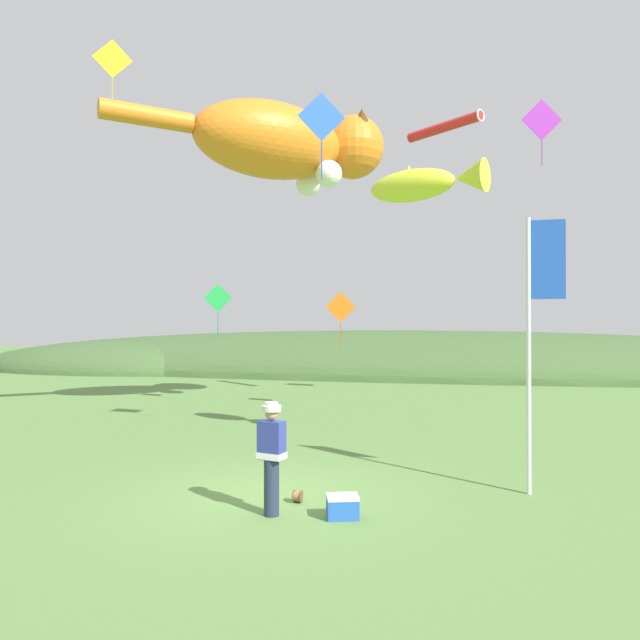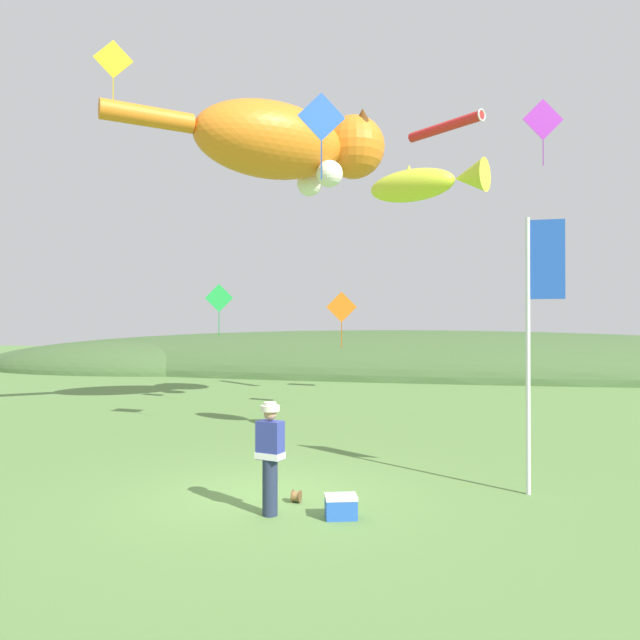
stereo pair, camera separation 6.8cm
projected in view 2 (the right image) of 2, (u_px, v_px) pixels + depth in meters
The scene contains 14 objects.
ground_plane at pixel (267, 498), 9.85m from camera, with size 120.00×120.00×0.00m, color #5B8442.
distant_hill_ridge at pixel (371, 372), 36.02m from camera, with size 62.56×14.07×5.29m.
festival_attendant at pixel (270, 454), 8.95m from camera, with size 0.47×0.35×1.77m.
kite_spool at pixel (296, 496), 9.59m from camera, with size 0.15×0.21×0.21m.
picnic_cooler at pixel (341, 507), 8.80m from camera, with size 0.57×0.46×0.36m.
festival_banner_pole at pixel (536, 313), 10.04m from camera, with size 0.66×0.08×4.90m.
kite_giant_cat at pixel (289, 144), 18.88m from camera, with size 7.64×6.83×2.89m.
kite_fish_windsock at pixel (424, 183), 13.20m from camera, with size 2.91×1.75×0.87m.
kite_tube_streamer at pixel (445, 127), 20.65m from camera, with size 2.78×2.19×0.44m.
kite_diamond_orange at pixel (342, 308), 19.80m from camera, with size 1.07×0.10×1.97m.
kite_diamond_blue at pixel (321, 118), 13.34m from camera, with size 1.05×0.47×2.04m.
kite_diamond_violet at pixel (543, 120), 19.96m from camera, with size 1.41×0.39×2.35m.
kite_diamond_green at pixel (219, 299), 21.05m from camera, with size 1.03×0.23×1.95m.
kite_diamond_gold at pixel (113, 60), 16.23m from camera, with size 0.94×0.59×1.99m.
Camera 2 is at (3.13, -9.41, 3.00)m, focal length 32.00 mm.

